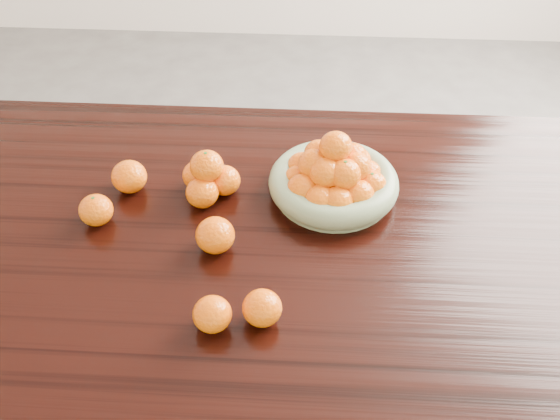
# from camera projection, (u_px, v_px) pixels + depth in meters

# --- Properties ---
(ground) EXTENTS (5.00, 5.00, 0.00)m
(ground) POSITION_uv_depth(u_px,v_px,m) (283.00, 409.00, 1.89)
(ground) COLOR #64615E
(ground) RESTS_ON ground
(dining_table) EXTENTS (2.00, 1.00, 0.75)m
(dining_table) POSITION_uv_depth(u_px,v_px,m) (283.00, 259.00, 1.45)
(dining_table) COLOR black
(dining_table) RESTS_ON ground
(fruit_bowl) EXTENTS (0.31, 0.31, 0.17)m
(fruit_bowl) POSITION_uv_depth(u_px,v_px,m) (334.00, 178.00, 1.45)
(fruit_bowl) COLOR gray
(fruit_bowl) RESTS_ON dining_table
(orange_pyramid) EXTENTS (0.14, 0.14, 0.12)m
(orange_pyramid) POSITION_uv_depth(u_px,v_px,m) (208.00, 178.00, 1.46)
(orange_pyramid) COLOR #DD6406
(orange_pyramid) RESTS_ON dining_table
(loose_orange_0) EXTENTS (0.08, 0.08, 0.07)m
(loose_orange_0) POSITION_uv_depth(u_px,v_px,m) (96.00, 210.00, 1.39)
(loose_orange_0) COLOR #DD6406
(loose_orange_0) RESTS_ON dining_table
(loose_orange_1) EXTENTS (0.08, 0.08, 0.07)m
(loose_orange_1) POSITION_uv_depth(u_px,v_px,m) (212.00, 314.00, 1.17)
(loose_orange_1) COLOR #DD6406
(loose_orange_1) RESTS_ON dining_table
(loose_orange_2) EXTENTS (0.08, 0.08, 0.07)m
(loose_orange_2) POSITION_uv_depth(u_px,v_px,m) (262.00, 308.00, 1.18)
(loose_orange_2) COLOR #DD6406
(loose_orange_2) RESTS_ON dining_table
(loose_orange_3) EXTENTS (0.08, 0.08, 0.08)m
(loose_orange_3) POSITION_uv_depth(u_px,v_px,m) (129.00, 177.00, 1.48)
(loose_orange_3) COLOR #DD6406
(loose_orange_3) RESTS_ON dining_table
(loose_orange_4) EXTENTS (0.08, 0.08, 0.08)m
(loose_orange_4) POSITION_uv_depth(u_px,v_px,m) (215.00, 235.00, 1.33)
(loose_orange_4) COLOR #DD6406
(loose_orange_4) RESTS_ON dining_table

